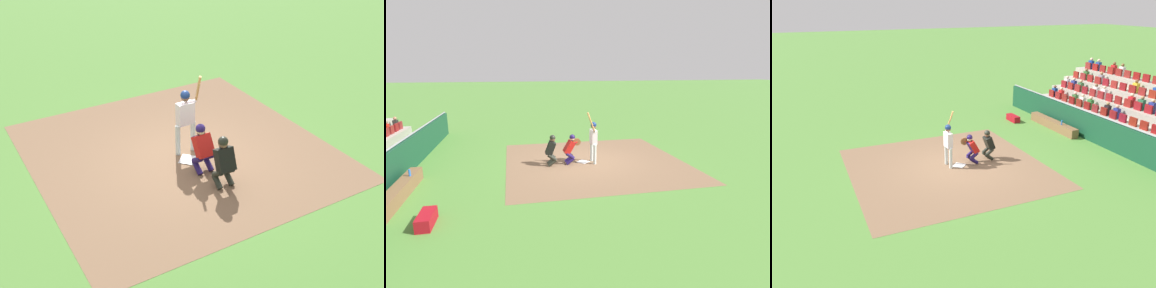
% 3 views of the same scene
% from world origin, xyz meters
% --- Properties ---
extents(ground_plane, '(160.00, 160.00, 0.00)m').
position_xyz_m(ground_plane, '(0.00, 0.00, 0.00)').
color(ground_plane, '#518637').
extents(infield_dirt_patch, '(7.44, 7.52, 0.01)m').
position_xyz_m(infield_dirt_patch, '(0.00, 0.50, 0.00)').
color(infield_dirt_patch, '#7F6045').
rests_on(infield_dirt_patch, ground_plane).
extents(home_plate_marker, '(0.62, 0.62, 0.02)m').
position_xyz_m(home_plate_marker, '(0.00, 0.00, 0.02)').
color(home_plate_marker, white).
rests_on(home_plate_marker, infield_dirt_patch).
extents(batter_at_plate, '(0.62, 0.47, 2.19)m').
position_xyz_m(batter_at_plate, '(0.15, 0.40, 1.09)').
color(batter_at_plate, silver).
rests_on(batter_at_plate, ground_plane).
extents(catcher_crouching, '(0.47, 0.72, 1.26)m').
position_xyz_m(catcher_crouching, '(0.07, -0.56, 0.70)').
color(catcher_crouching, '#221551').
rests_on(catcher_crouching, ground_plane).
extents(home_plate_umpire, '(0.46, 0.46, 1.30)m').
position_xyz_m(home_plate_umpire, '(0.16, -1.37, 0.71)').
color(home_plate_umpire, '#262820').
rests_on(home_plate_umpire, ground_plane).
extents(dugout_wall, '(14.82, 0.24, 1.35)m').
position_xyz_m(dugout_wall, '(0.00, -6.91, 0.65)').
color(dugout_wall, '#14432B').
rests_on(dugout_wall, ground_plane).
extents(dugout_bench, '(3.56, 0.40, 0.44)m').
position_xyz_m(dugout_bench, '(2.52, -6.36, 0.22)').
color(dugout_bench, brown).
rests_on(dugout_bench, ground_plane).
extents(water_bottle_on_bench, '(0.07, 0.07, 0.23)m').
position_xyz_m(water_bottle_on_bench, '(1.73, -6.27, 0.55)').
color(water_bottle_on_bench, blue).
rests_on(water_bottle_on_bench, dugout_bench).
extents(equipment_duffel_bag, '(0.92, 0.37, 0.33)m').
position_xyz_m(equipment_duffel_bag, '(4.50, -5.12, 0.17)').
color(equipment_duffel_bag, '#A1101B').
rests_on(equipment_duffel_bag, ground_plane).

